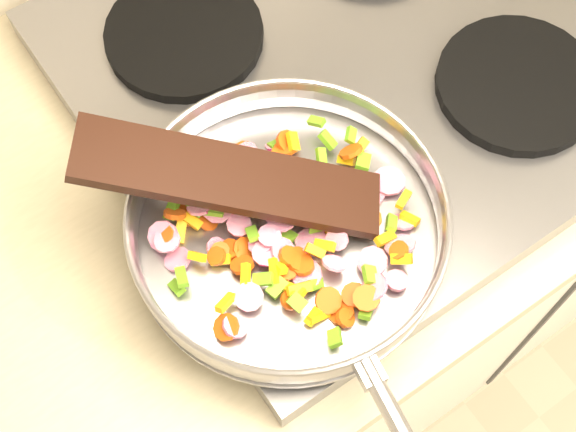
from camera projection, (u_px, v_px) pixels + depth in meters
cooktop at (347, 73)px, 0.96m from camera, size 0.60×0.60×0.04m
grate_fl at (321, 207)px, 0.85m from camera, size 0.19×0.19×0.02m
grate_fr at (518, 84)px, 0.92m from camera, size 0.19×0.19×0.02m
grate_bl at (184, 35)px, 0.96m from camera, size 0.19×0.19×0.02m
saute_pan at (289, 225)px, 0.80m from camera, size 0.36×0.53×0.05m
vegetable_heap at (283, 226)px, 0.81m from camera, size 0.27×0.26×0.05m
wooden_spatula at (231, 178)px, 0.78m from camera, size 0.28×0.24×0.10m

